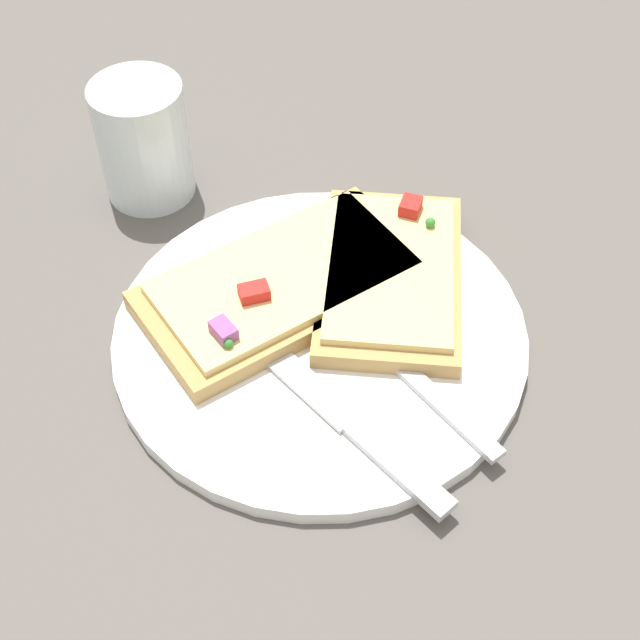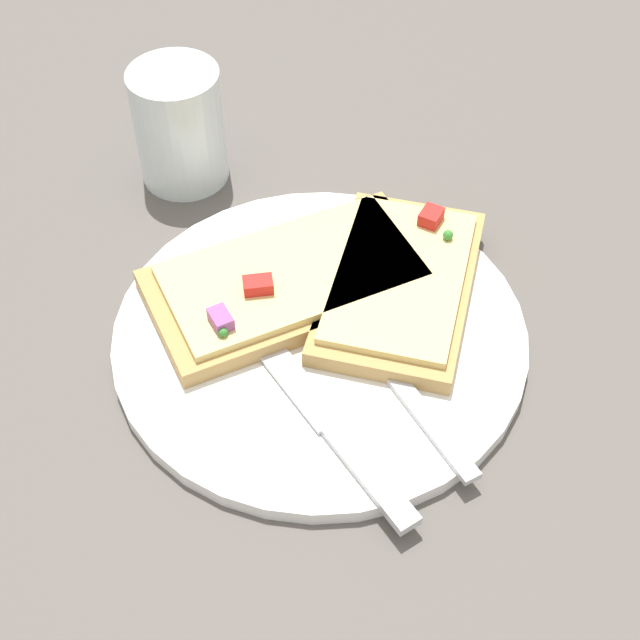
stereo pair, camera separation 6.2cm
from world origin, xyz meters
TOP-DOWN VIEW (x-y plane):
  - ground_plane at (0.00, 0.00)m, footprint 4.00×4.00m
  - plate at (0.00, 0.00)m, footprint 0.29×0.29m
  - fork at (0.04, -0.00)m, footprint 0.19×0.15m
  - knife at (0.03, -0.07)m, footprint 0.20×0.14m
  - pizza_slice_main at (-0.04, 0.03)m, footprint 0.22×0.23m
  - pizza_slice_corner at (0.04, 0.06)m, footprint 0.13×0.19m
  - crumb_scatter at (-0.01, 0.04)m, footprint 0.09×0.18m
  - drinking_glass at (-0.18, 0.12)m, footprint 0.07×0.07m

SIDE VIEW (x-z plane):
  - ground_plane at x=0.00m, z-range 0.00..0.00m
  - plate at x=0.00m, z-range 0.00..0.01m
  - fork at x=0.04m, z-range 0.01..0.02m
  - knife at x=0.03m, z-range 0.01..0.02m
  - crumb_scatter at x=-0.01m, z-range 0.01..0.02m
  - pizza_slice_corner at x=0.04m, z-range 0.01..0.04m
  - pizza_slice_main at x=-0.04m, z-range 0.01..0.04m
  - drinking_glass at x=-0.18m, z-range 0.00..0.10m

